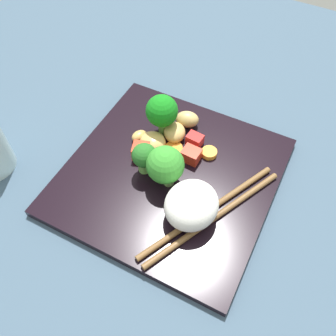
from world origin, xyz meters
The scene contains 18 objects.
ground_plane centered at (0.00, 0.00, -1.00)cm, with size 110.00×110.00×2.00cm, color #394F62.
square_plate centered at (0.00, 0.00, 0.60)cm, with size 28.36×28.36×1.20cm, color black.
rice_mound centered at (4.70, 5.46, 3.80)cm, with size 7.23×6.67×5.20cm, color white.
broccoli_floret_0 centered at (-6.33, -4.66, 5.52)cm, with size 4.71×4.71×7.02cm.
broccoli_floret_1 centered at (1.41, 0.34, 4.78)cm, with size 5.12×5.12×6.24cm.
broccoli_floret_2 centered at (1.25, -3.30, 4.39)cm, with size 3.40×3.40×5.29cm.
carrot_slice_0 centered at (-0.76, -1.47, 1.48)cm, with size 2.00×2.00×0.56cm, color orange.
carrot_slice_1 centered at (-5.66, 3.45, 1.59)cm, with size 2.27×2.27×0.79cm, color #FC9E32.
carrot_slice_2 centered at (-3.93, -1.46, 1.54)cm, with size 2.63×2.63×0.67cm, color orange.
pepper_chunk_0 centered at (-0.83, -5.14, 2.27)cm, with size 2.40×2.28×2.14cm, color red.
pepper_chunk_1 centered at (-3.65, 1.48, 2.16)cm, with size 2.53×2.19×1.91cm, color red.
pepper_chunk_2 centered at (-6.52, 0.69, 2.07)cm, with size 2.30×1.76×1.73cm, color red.
chicken_piece_0 centered at (-3.07, -4.47, 2.33)cm, with size 3.94×3.68×2.25cm, color tan.
chicken_piece_1 centered at (-3.44, -7.01, 1.94)cm, with size 2.45×1.73×1.48cm, color tan.
chicken_piece_2 centered at (-6.18, -2.50, 2.40)cm, with size 3.69×3.22×2.39cm, color tan.
chicken_piece_3 centered at (-9.43, -2.00, 2.43)cm, with size 3.54×2.62×2.45cm, color tan.
chicken_piece_4 centered at (-8.64, -5.41, 2.15)cm, with size 2.48×2.17×1.90cm, color #B58F49.
chopstick_pair centered at (3.51, 7.82, 1.59)cm, with size 20.99×11.47×0.78cm.
Camera 1 is at (26.72, 13.82, 43.35)cm, focal length 39.39 mm.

